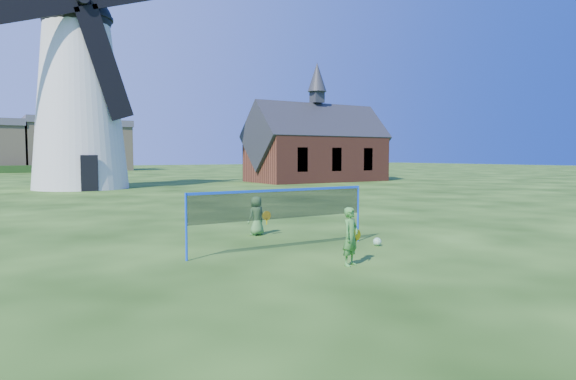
% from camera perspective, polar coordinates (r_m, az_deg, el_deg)
% --- Properties ---
extents(ground, '(220.00, 220.00, 0.00)m').
position_cam_1_polar(ground, '(12.57, 0.42, -7.01)').
color(ground, black).
rests_on(ground, ground).
extents(windmill, '(15.88, 6.57, 20.61)m').
position_cam_1_polar(windmill, '(39.08, -22.72, 10.31)').
color(windmill, silver).
rests_on(windmill, ground).
extents(chapel, '(12.75, 6.18, 10.78)m').
position_cam_1_polar(chapel, '(46.06, 3.30, 4.78)').
color(chapel, brown).
rests_on(chapel, ground).
extents(badminton_net, '(5.05, 0.05, 1.55)m').
position_cam_1_polar(badminton_net, '(12.60, -0.80, -1.74)').
color(badminton_net, blue).
rests_on(badminton_net, ground).
extents(player_girl, '(0.69, 0.45, 1.27)m').
position_cam_1_polar(player_girl, '(10.98, 7.16, -5.28)').
color(player_girl, '#418836').
rests_on(player_girl, ground).
extents(player_boy, '(0.68, 0.50, 1.17)m').
position_cam_1_polar(player_boy, '(15.02, -3.59, -2.95)').
color(player_boy, '#4C8640').
rests_on(player_boy, ground).
extents(play_ball, '(0.22, 0.22, 0.22)m').
position_cam_1_polar(play_ball, '(13.51, 10.12, -5.82)').
color(play_ball, green).
rests_on(play_ball, ground).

